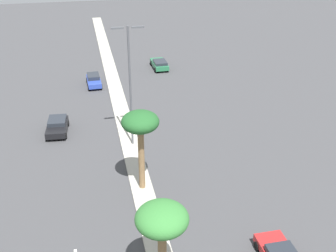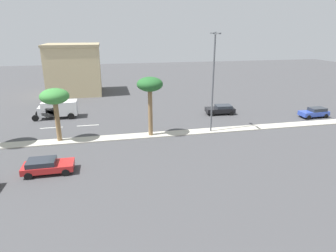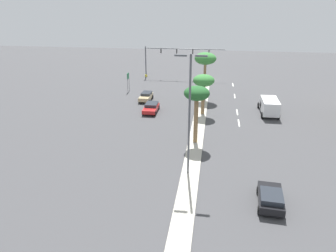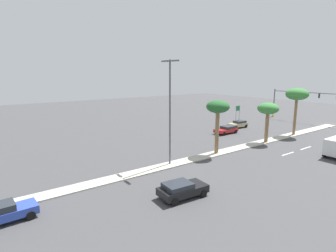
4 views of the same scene
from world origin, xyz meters
name	(u,v)px [view 4 (image 4 of 4)]	position (x,y,z in m)	size (l,w,h in m)	color
ground_plane	(189,161)	(0.00, 37.85, 0.00)	(160.00, 160.00, 0.00)	#424244
median_curb	(106,181)	(0.00, 48.66, 0.06)	(1.80, 97.32, 0.12)	#B7B2A3
lane_stripe_rear	(334,139)	(-5.58, 12.08, 0.01)	(0.20, 2.80, 0.01)	silver
lane_stripe_mid	(306,148)	(-5.58, 20.96, 0.01)	(0.20, 2.80, 0.01)	silver
lane_stripe_left	(288,154)	(-5.58, 25.57, 0.01)	(0.20, 2.80, 0.01)	silver
traffic_signal_gantry	(294,100)	(8.48, -0.48, 4.55)	(17.39, 0.53, 6.68)	#515459
directional_road_sign	(238,110)	(14.06, 11.87, 2.47)	(0.10, 1.22, 3.48)	gray
palm_tree_front	(297,95)	(-0.15, 14.45, 6.81)	(3.65, 3.65, 7.86)	olive
palm_tree_outboard	(268,110)	(-0.32, 22.71, 5.03)	(3.11, 3.11, 5.97)	olive
palm_tree_right	(218,109)	(0.05, 33.12, 5.93)	(2.98, 2.98, 6.92)	olive
street_lamp_trailing	(170,106)	(0.26, 40.61, 6.86)	(2.90, 0.24, 11.73)	#515459
sedan_black_rear	(182,189)	(-7.10, 44.87, 0.74)	(2.39, 4.35, 1.37)	black
sedan_blue_near	(3,212)	(-2.65, 57.51, 0.75)	(1.96, 4.16, 1.40)	#2D47AD
sedan_red_trailing	(226,129)	(7.57, 22.69, 0.71)	(2.12, 4.32, 1.30)	red
sedan_tan_leading	(238,124)	(9.58, 17.05, 0.74)	(1.95, 4.06, 1.37)	tan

